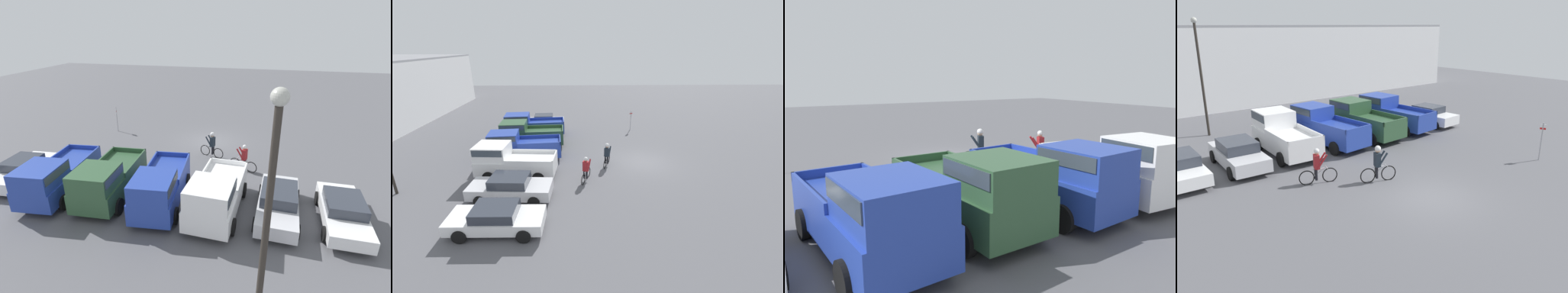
% 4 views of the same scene
% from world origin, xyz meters
% --- Properties ---
extents(ground_plane, '(80.00, 80.00, 0.00)m').
position_xyz_m(ground_plane, '(0.00, 0.00, 0.00)').
color(ground_plane, '#56565B').
extents(sedan_1, '(2.13, 4.75, 1.43)m').
position_xyz_m(sedan_1, '(-4.83, 8.68, 0.72)').
color(sedan_1, silver).
rests_on(sedan_1, ground_plane).
extents(pickup_truck_0, '(2.48, 5.29, 2.26)m').
position_xyz_m(pickup_truck_0, '(-2.00, 9.43, 1.15)').
color(pickup_truck_0, white).
rests_on(pickup_truck_0, ground_plane).
extents(pickup_truck_1, '(2.55, 5.48, 2.23)m').
position_xyz_m(pickup_truck_1, '(0.72, 9.30, 1.14)').
color(pickup_truck_1, '#233D9E').
rests_on(pickup_truck_1, ground_plane).
extents(pickup_truck_2, '(2.52, 5.35, 2.23)m').
position_xyz_m(pickup_truck_2, '(3.54, 9.24, 1.15)').
color(pickup_truck_2, '#2D5133').
rests_on(pickup_truck_2, ground_plane).
extents(pickup_truck_3, '(2.62, 5.65, 2.20)m').
position_xyz_m(pickup_truck_3, '(6.32, 9.52, 1.13)').
color(pickup_truck_3, '#233D9E').
rests_on(pickup_truck_3, ground_plane).
extents(cyclist_0, '(1.68, 0.67, 1.77)m').
position_xyz_m(cyclist_0, '(-0.58, 2.74, 0.91)').
color(cyclist_0, black).
rests_on(cyclist_0, ground_plane).
extents(cyclist_1, '(1.71, 0.68, 1.71)m').
position_xyz_m(cyclist_1, '(-2.84, 4.32, 0.85)').
color(cyclist_1, black).
rests_on(cyclist_1, ground_plane).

